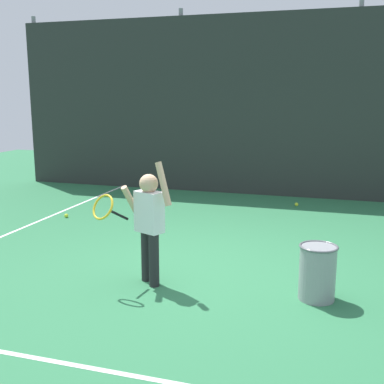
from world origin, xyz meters
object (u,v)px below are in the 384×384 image
object	(u,v)px
ball_hopper	(317,272)
tennis_ball_5	(66,216)
tennis_player	(147,219)
tennis_ball_3	(297,204)

from	to	relation	value
ball_hopper	tennis_ball_5	bearing A→B (deg)	152.83
tennis_player	tennis_ball_3	xyz separation A→B (m)	(1.21, 4.23, -0.69)
ball_hopper	tennis_ball_3	distance (m)	4.17
tennis_player	ball_hopper	size ratio (longest dim) A/B	2.40
ball_hopper	tennis_ball_3	xyz separation A→B (m)	(-0.56, 4.12, -0.26)
ball_hopper	tennis_ball_5	size ratio (longest dim) A/B	8.52
tennis_ball_3	tennis_ball_5	xyz separation A→B (m)	(-3.61, -1.98, 0.00)
ball_hopper	tennis_ball_5	xyz separation A→B (m)	(-4.16, 2.14, -0.26)
tennis_player	ball_hopper	world-z (taller)	tennis_player
tennis_player	tennis_ball_5	world-z (taller)	tennis_player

